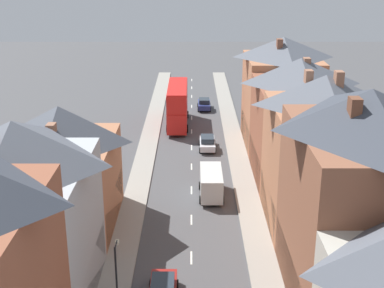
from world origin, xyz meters
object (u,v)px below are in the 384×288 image
Objects in this scene: car_mid_black at (207,104)px; delivery_van at (214,183)px; street_lamp at (119,280)px; double_decker_bus_lead at (180,104)px; car_near_silver at (210,143)px.

car_mid_black is 0.78× the size of delivery_van.
double_decker_bus_lead is at bearing 86.55° from street_lamp.
car_mid_black is 29.69m from delivery_van.
delivery_van is at bearing -90.00° from car_mid_black.
car_near_silver is at bearing -68.52° from double_decker_bus_lead.
car_near_silver is (3.61, -9.17, -2.02)m from double_decker_bus_lead.
double_decker_bus_lead is at bearing 99.35° from delivery_van.
street_lamp is (-6.05, -48.21, 2.44)m from car_mid_black.
street_lamp is at bearing -100.95° from car_near_silver.
street_lamp reaches higher than car_mid_black.
double_decker_bus_lead is 8.80m from car_mid_black.
street_lamp is at bearing -97.15° from car_mid_black.
double_decker_bus_lead is 10.06m from car_near_silver.
double_decker_bus_lead is at bearing -114.90° from car_mid_black.
delivery_van is (0.00, -12.74, 0.54)m from car_near_silver.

